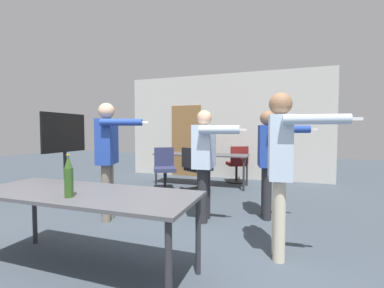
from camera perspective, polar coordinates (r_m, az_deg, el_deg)
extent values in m
cube|color=beige|center=(7.22, 7.08, 3.94)|extent=(5.62, 0.10, 2.89)
cube|color=olive|center=(7.48, -1.31, 0.73)|extent=(0.90, 0.02, 2.05)
cube|color=#4C4C51|center=(2.57, -23.15, -10.04)|extent=(2.11, 0.78, 0.03)
cylinder|color=#2D2D33|center=(1.92, -5.23, -26.55)|extent=(0.05, 0.05, 0.73)
cylinder|color=#2D2D33|center=(3.59, -31.60, -12.80)|extent=(0.05, 0.05, 0.73)
cylinder|color=#2D2D33|center=(2.48, 1.38, -19.50)|extent=(0.05, 0.05, 0.73)
cube|color=#4C4C51|center=(6.18, 2.01, -2.35)|extent=(2.24, 0.70, 0.03)
cylinder|color=#2D2D33|center=(6.35, -8.01, -5.68)|extent=(0.05, 0.05, 0.73)
cylinder|color=#2D2D33|center=(5.73, 11.41, -6.65)|extent=(0.05, 0.05, 0.73)
cylinder|color=#2D2D33|center=(6.87, -5.82, -5.01)|extent=(0.05, 0.05, 0.73)
cylinder|color=#2D2D33|center=(6.30, 12.10, -5.79)|extent=(0.05, 0.05, 0.73)
cube|color=black|center=(5.41, -26.19, -11.24)|extent=(0.44, 0.56, 0.03)
cylinder|color=black|center=(5.32, -26.30, -6.40)|extent=(0.06, 0.06, 0.89)
cube|color=black|center=(5.25, -26.50, 2.27)|extent=(0.04, 0.98, 0.71)
cube|color=#14331E|center=(5.27, -26.67, 2.27)|extent=(0.01, 0.90, 0.63)
cylinder|color=#28282D|center=(4.16, 16.04, -9.96)|extent=(0.13, 0.13, 0.78)
cylinder|color=#28282D|center=(3.99, 16.31, -10.53)|extent=(0.13, 0.13, 0.78)
cube|color=#23429E|center=(3.98, 16.31, -0.41)|extent=(0.30, 0.46, 0.61)
sphere|color=#936B4C|center=(3.98, 16.40, 5.57)|extent=(0.22, 0.22, 0.22)
cylinder|color=#23429E|center=(4.24, 15.92, -0.47)|extent=(0.10, 0.10, 0.53)
cylinder|color=#23429E|center=(3.75, 20.85, 3.08)|extent=(0.54, 0.18, 0.10)
cube|color=white|center=(3.82, 25.22, 2.99)|extent=(0.12, 0.05, 0.03)
cylinder|color=#28282D|center=(3.91, 3.04, -10.68)|extent=(0.14, 0.14, 0.78)
cylinder|color=#28282D|center=(3.73, 2.36, -11.37)|extent=(0.14, 0.14, 0.78)
cube|color=silver|center=(3.72, 2.74, -0.53)|extent=(0.29, 0.48, 0.61)
sphere|color=#DBAD89|center=(3.71, 2.75, 5.87)|extent=(0.22, 0.22, 0.22)
cylinder|color=silver|center=(4.00, 3.67, -0.66)|extent=(0.11, 0.11, 0.53)
cylinder|color=silver|center=(3.37, 6.04, 3.18)|extent=(0.54, 0.14, 0.11)
cube|color=white|center=(3.34, 11.05, 3.14)|extent=(0.12, 0.04, 0.03)
cylinder|color=beige|center=(2.96, 18.54, -14.88)|extent=(0.12, 0.12, 0.82)
cylinder|color=beige|center=(2.81, 18.82, -15.88)|extent=(0.12, 0.12, 0.82)
cube|color=silver|center=(2.75, 18.93, -0.66)|extent=(0.25, 0.40, 0.65)
sphere|color=#936B4C|center=(2.76, 19.08, 8.44)|extent=(0.23, 0.23, 0.23)
cylinder|color=silver|center=(2.99, 18.53, -0.61)|extent=(0.09, 0.09, 0.56)
cylinder|color=silver|center=(2.55, 25.79, 4.97)|extent=(0.57, 0.14, 0.09)
cube|color=white|center=(2.63, 32.43, 4.73)|extent=(0.12, 0.05, 0.03)
cylinder|color=slate|center=(4.09, -17.82, -9.86)|extent=(0.12, 0.12, 0.83)
cylinder|color=slate|center=(3.94, -18.60, -10.36)|extent=(0.12, 0.12, 0.83)
cube|color=#23429E|center=(3.92, -18.37, 0.53)|extent=(0.33, 0.44, 0.65)
sphere|color=#DBAD89|center=(3.92, -18.48, 6.98)|extent=(0.23, 0.23, 0.23)
cylinder|color=#23429E|center=(4.15, -17.27, 0.50)|extent=(0.09, 0.09, 0.56)
cylinder|color=#23429E|center=(3.60, -15.45, 4.68)|extent=(0.57, 0.26, 0.09)
cube|color=white|center=(3.52, -10.55, 4.78)|extent=(0.13, 0.07, 0.03)
cylinder|color=black|center=(6.75, 9.82, -8.19)|extent=(0.52, 0.52, 0.03)
cylinder|color=black|center=(6.71, 9.84, -6.39)|extent=(0.06, 0.06, 0.40)
cube|color=maroon|center=(6.68, 9.85, -4.35)|extent=(0.61, 0.61, 0.08)
cube|color=maroon|center=(6.40, 10.51, -2.41)|extent=(0.42, 0.24, 0.42)
cylinder|color=black|center=(5.64, 1.45, -10.36)|extent=(0.52, 0.52, 0.03)
cylinder|color=black|center=(5.59, 1.45, -8.08)|extent=(0.06, 0.06, 0.43)
cube|color=black|center=(5.55, 1.46, -5.51)|extent=(0.64, 0.64, 0.08)
cube|color=black|center=(5.36, -0.67, -3.11)|extent=(0.40, 0.29, 0.42)
cylinder|color=black|center=(5.67, -6.04, -10.30)|extent=(0.52, 0.52, 0.03)
cylinder|color=black|center=(5.63, -6.05, -8.11)|extent=(0.06, 0.06, 0.41)
cube|color=navy|center=(5.59, -6.06, -5.64)|extent=(0.62, 0.62, 0.08)
cube|color=navy|center=(5.81, -6.24, -2.82)|extent=(0.41, 0.26, 0.42)
cylinder|color=#2D511E|center=(2.39, -25.69, -7.75)|extent=(0.07, 0.07, 0.24)
cone|color=#2D511E|center=(2.36, -25.78, -3.56)|extent=(0.06, 0.06, 0.11)
cylinder|color=gold|center=(2.35, -25.82, -2.15)|extent=(0.03, 0.03, 0.01)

